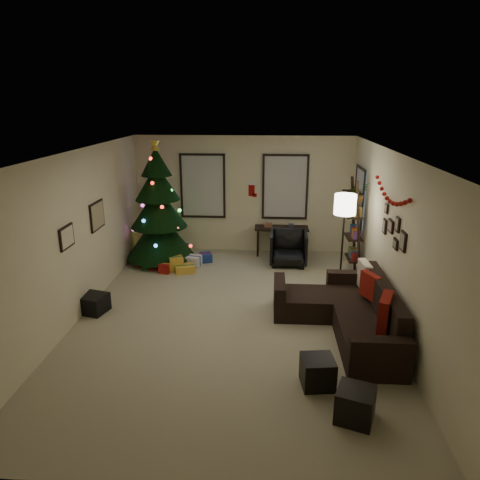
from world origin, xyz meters
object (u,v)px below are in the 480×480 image
object	(u,v)px
christmas_tree	(159,212)
bookshelf	(355,231)
desk_chair	(288,248)
desk	(282,230)
sofa	(349,314)

from	to	relation	value
christmas_tree	bookshelf	size ratio (longest dim) A/B	1.37
christmas_tree	desk_chair	bearing A→B (deg)	0.16
desk_chair	desk	bearing A→B (deg)	103.96
desk	bookshelf	world-z (taller)	bookshelf
sofa	bookshelf	distance (m)	2.42
christmas_tree	desk_chair	size ratio (longest dim) A/B	3.68
sofa	desk	world-z (taller)	sofa
desk	desk_chair	xyz separation A→B (m)	(0.14, -0.65, -0.21)
christmas_tree	sofa	xyz separation A→B (m)	(3.66, -2.89, -0.87)
desk	christmas_tree	bearing A→B (deg)	-166.21
sofa	bookshelf	xyz separation A→B (m)	(0.44, 2.27, 0.70)
sofa	desk	distance (m)	3.70
bookshelf	desk_chair	bearing A→B (deg)	153.74
desk_chair	bookshelf	xyz separation A→B (m)	(1.27, -0.63, 0.60)
sofa	desk_chair	world-z (taller)	sofa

